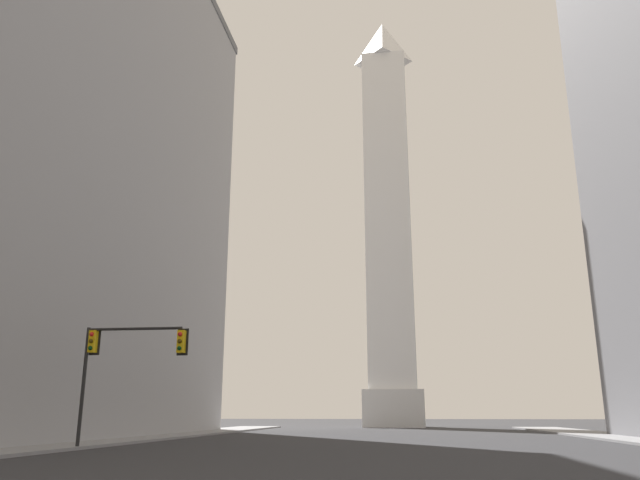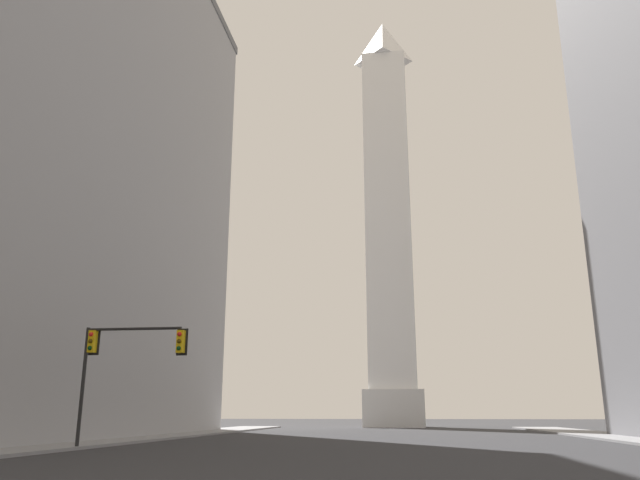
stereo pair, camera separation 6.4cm
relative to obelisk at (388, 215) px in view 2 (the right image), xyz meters
name	(u,v)px [view 2 (the right image)]	position (x,y,z in m)	size (l,w,h in m)	color
sidewalk_left	(53,446)	(-16.41, -51.09, -28.03)	(5.00, 95.80, 0.15)	gray
obelisk	(388,215)	(0.00, 0.00, 0.00)	(7.60, 7.60, 58.47)	silver
traffic_light_mid_left	(119,355)	(-12.48, -52.80, -23.62)	(5.40, 0.52, 5.86)	black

